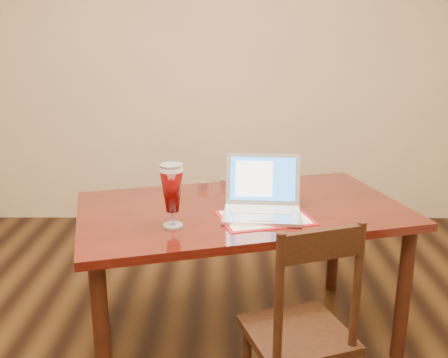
{
  "coord_description": "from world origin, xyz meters",
  "views": [
    {
      "loc": [
        0.18,
        -1.63,
        1.57
      ],
      "look_at": [
        0.17,
        0.73,
        0.88
      ],
      "focal_mm": 40.0,
      "sensor_mm": 36.0,
      "label": 1
    }
  ],
  "objects": [
    {
      "name": "dining_chair",
      "position": [
        0.48,
        0.1,
        0.43
      ],
      "size": [
        0.49,
        0.48,
        0.92
      ],
      "rotation": [
        0.0,
        0.0,
        0.33
      ],
      "color": "black",
      "rests_on": "ground"
    },
    {
      "name": "dining_table",
      "position": [
        0.25,
        0.69,
        0.66
      ],
      "size": [
        1.76,
        1.27,
        1.03
      ],
      "rotation": [
        0.0,
        0.0,
        0.26
      ],
      "color": "#481109",
      "rests_on": "ground"
    }
  ]
}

